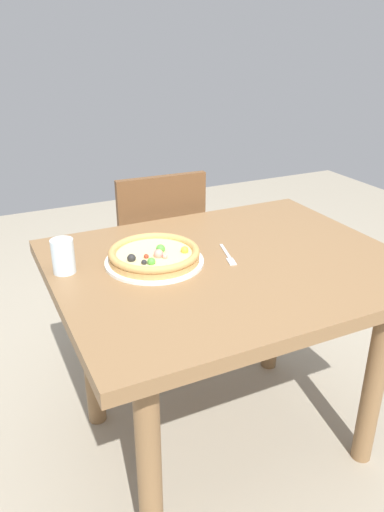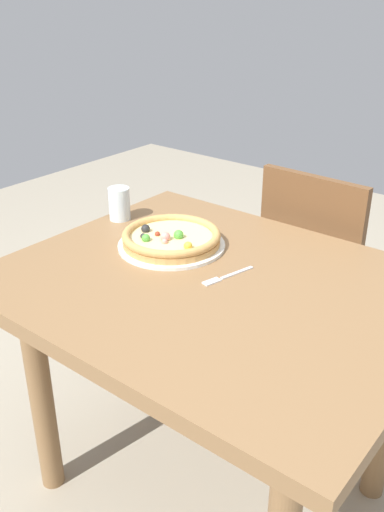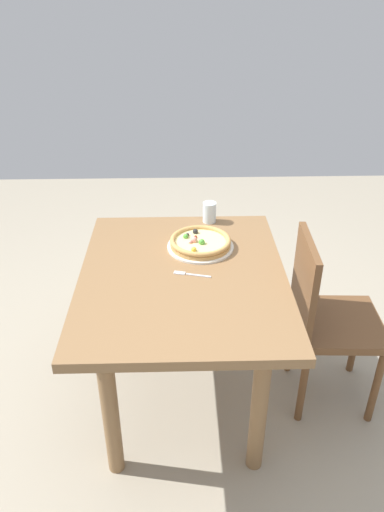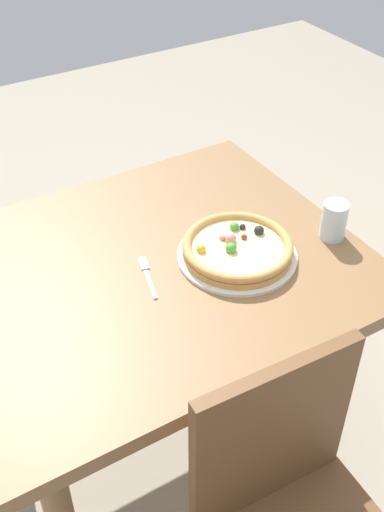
# 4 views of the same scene
# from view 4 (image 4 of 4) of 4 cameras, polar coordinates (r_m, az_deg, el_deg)

# --- Properties ---
(ground_plane) EXTENTS (6.00, 6.00, 0.00)m
(ground_plane) POSITION_cam_4_polar(r_m,az_deg,el_deg) (2.19, -3.23, -16.17)
(ground_plane) COLOR #9E937F
(dining_table) EXTENTS (1.11, 0.90, 0.75)m
(dining_table) POSITION_cam_4_polar(r_m,az_deg,el_deg) (1.70, -4.00, -3.87)
(dining_table) COLOR olive
(dining_table) RESTS_ON ground
(plate) EXTENTS (0.32, 0.32, 0.01)m
(plate) POSITION_cam_4_polar(r_m,az_deg,el_deg) (1.66, 4.10, 0.04)
(plate) COLOR silver
(plate) RESTS_ON dining_table
(pizza) EXTENTS (0.29, 0.29, 0.05)m
(pizza) POSITION_cam_4_polar(r_m,az_deg,el_deg) (1.64, 4.13, 0.74)
(pizza) COLOR tan
(pizza) RESTS_ON plate
(fork) EXTENTS (0.06, 0.16, 0.00)m
(fork) POSITION_cam_4_polar(r_m,az_deg,el_deg) (1.61, -4.13, -1.61)
(fork) COLOR silver
(fork) RESTS_ON dining_table
(drinking_glass) EXTENTS (0.07, 0.07, 0.11)m
(drinking_glass) POSITION_cam_4_polar(r_m,az_deg,el_deg) (1.74, 12.73, 3.14)
(drinking_glass) COLOR silver
(drinking_glass) RESTS_ON dining_table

